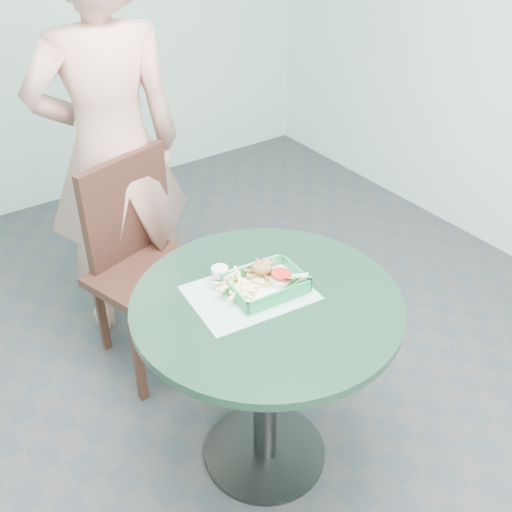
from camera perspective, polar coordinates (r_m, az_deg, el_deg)
floor at (r=2.49m, az=0.84°, el=-18.23°), size 4.00×5.00×0.02m
cafe_table at (r=2.06m, az=0.98°, el=-8.32°), size 0.89×0.89×0.75m
dining_chair at (r=2.64m, az=-10.76°, el=0.44°), size 0.45×0.45×0.93m
diner_person at (r=2.63m, az=-14.09°, el=13.12°), size 0.85×0.62×2.14m
placemat at (r=1.97m, az=-0.59°, el=-3.98°), size 0.41×0.33×0.00m
food_basket at (r=1.98m, az=0.96°, el=-3.36°), size 0.24×0.18×0.05m
crab_sandwich at (r=1.99m, az=0.52°, el=-1.82°), size 0.11×0.11×0.07m
fries_pile at (r=1.95m, az=-2.00°, el=-3.21°), size 0.14×0.15×0.05m
sauce_ramekin at (r=1.98m, az=-3.53°, el=-2.09°), size 0.06×0.06×0.03m
garnish_cup at (r=1.98m, az=2.74°, el=-2.55°), size 0.11×0.11×0.04m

